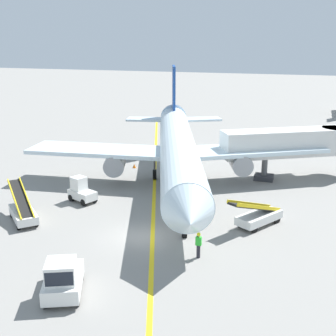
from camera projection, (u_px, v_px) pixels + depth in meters
The scene contains 11 objects.
ground_plane at pixel (141, 237), 31.52m from camera, with size 300.00×300.00×0.00m, color gray.
taxi_line_yellow at pixel (154, 210), 36.36m from camera, with size 0.30×80.00×0.01m, color yellow.
airliner at pixel (178, 148), 42.08m from camera, with size 27.58×34.31×10.10m.
jet_bridge at pixel (296, 143), 43.79m from camera, with size 12.41×8.53×4.85m.
pushback_tug at pixel (63, 279), 24.12m from camera, with size 3.20×4.06×2.20m.
baggage_tug_near_wing at pixel (81, 191), 38.07m from camera, with size 2.72×2.15×2.10m.
belt_loader_forward_hold at pixel (258, 216), 33.23m from camera, with size 3.64×4.94×2.59m.
belt_loader_aft_hold at pixel (23, 211), 34.03m from camera, with size 4.46×4.38×2.59m.
ground_crew_marshaller at pixel (198, 244), 28.31m from camera, with size 0.36×0.24×1.70m.
safety_cone_nose_left at pixel (134, 166), 48.12m from camera, with size 0.36×0.36×0.44m, color orange.
safety_cone_nose_right at pixel (16, 186), 41.59m from camera, with size 0.36×0.36×0.44m, color orange.
Camera 1 is at (10.76, -26.97, 13.30)m, focal length 48.70 mm.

